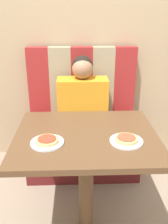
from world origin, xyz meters
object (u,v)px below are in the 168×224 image
object	(u,v)px
plate_left	(47,143)
pizza_right	(126,139)
person	(83,93)
plate_right	(126,141)
pizza_left	(47,140)

from	to	relation	value
plate_left	pizza_right	world-z (taller)	pizza_right
person	plate_right	world-z (taller)	person
plate_left	plate_right	bearing A→B (deg)	0.00
person	pizza_right	distance (m)	0.85
person	pizza_left	distance (m)	0.85
person	pizza_right	xyz separation A→B (m)	(0.23, -0.81, -0.01)
person	plate_left	size ratio (longest dim) A/B	3.09
person	pizza_left	world-z (taller)	person
person	plate_left	xyz separation A→B (m)	(-0.23, -0.81, -0.03)
plate_left	pizza_left	distance (m)	0.02
person	plate_left	world-z (taller)	person
plate_right	pizza_right	bearing A→B (deg)	0.00
person	pizza_right	world-z (taller)	person
person	plate_left	distance (m)	0.85
person	plate_left	bearing A→B (deg)	-105.61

